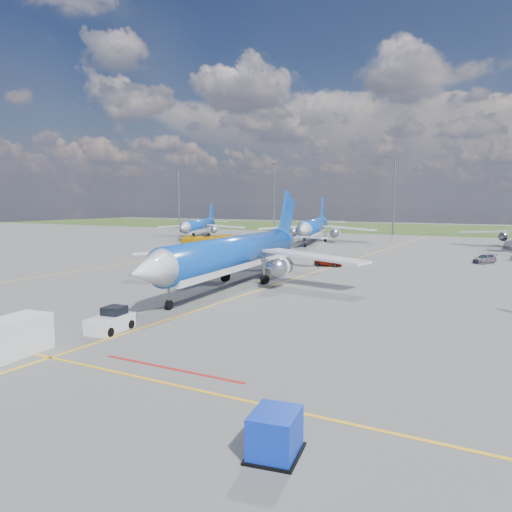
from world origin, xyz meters
The scene contains 15 objects.
ground centered at (0.00, 0.00, 0.00)m, with size 400.00×400.00×0.00m, color #525250.
grass_strip centered at (0.00, 150.00, 0.00)m, with size 400.00×80.00×0.01m, color #2D4719.
taxiway_lines centered at (0.17, 27.70, 0.01)m, with size 60.25×160.00×0.02m.
floodlight_masts centered at (10.00, 110.00, 12.56)m, with size 202.20×0.50×22.70m.
bg_jet_nw centered at (-55.31, 73.88, 0.00)m, with size 27.21×35.71×9.35m, color #0C44AF, non-canonical shape.
bg_jet_nnw centered at (-20.06, 72.19, 0.00)m, with size 31.36×41.16×10.78m, color #0C44AF, non-canonical shape.
main_airliner centered at (-3.86, 8.74, 0.00)m, with size 32.29×42.38×11.10m, color #0C44AF, non-canonical shape.
pushback_tug centered at (-1.48, -13.30, 0.73)m, with size 2.46×5.41×1.80m.
uld_container centered at (17.85, -24.01, 0.87)m, with size 1.73×2.16×1.73m, color #0D2FBA.
service_van centered at (-2.49, -21.15, 1.20)m, with size 2.40×5.46×2.40m, color white.
apron_bus centered at (-23.48, 35.32, 1.89)m, with size 3.17×13.54×3.77m, color #D09B0C.
service_car_a centered at (-25.05, 37.99, 0.57)m, with size 1.35×3.34×1.14m, color #999999.
service_car_b centered at (-0.69, 30.94, 0.59)m, with size 1.95×4.24×1.18m, color #999999.
service_car_c centered at (19.87, 46.84, 0.70)m, with size 1.95×4.81×1.40m, color #999999.
baggage_tug_c centered at (-23.29, 52.07, 0.58)m, with size 2.93×5.66×1.23m.
Camera 1 is at (26.08, -40.45, 9.75)m, focal length 35.00 mm.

